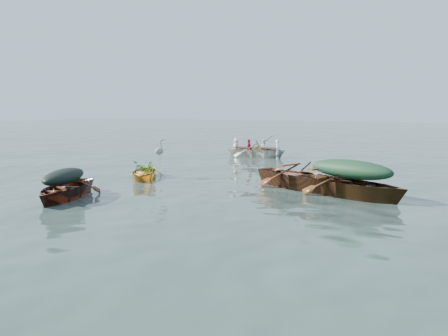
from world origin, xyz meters
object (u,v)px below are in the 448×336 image
at_px(dark_covered_boat, 65,198).
at_px(green_tarp_boat, 349,197).
at_px(open_wooden_boat, 303,189).
at_px(heron, 159,155).
at_px(yellow_dinghy, 144,178).
at_px(rowed_boat, 256,157).

distance_m(dark_covered_boat, green_tarp_boat, 7.74).
xyz_separation_m(open_wooden_boat, heron, (-5.07, -0.32, 0.81)).
relative_size(yellow_dinghy, green_tarp_boat, 0.60).
relative_size(open_wooden_boat, heron, 5.09).
relative_size(dark_covered_boat, open_wooden_boat, 0.76).
xyz_separation_m(dark_covered_boat, open_wooden_boat, (5.23, 4.34, 0.00)).
height_order(dark_covered_boat, green_tarp_boat, green_tarp_boat).
distance_m(green_tarp_boat, rowed_boat, 10.02).
bearing_deg(open_wooden_boat, dark_covered_boat, 152.43).
distance_m(dark_covered_boat, open_wooden_boat, 6.80).
bearing_deg(rowed_boat, green_tarp_boat, -151.24).
height_order(rowed_boat, heron, heron).
distance_m(green_tarp_boat, open_wooden_boat, 1.57).
distance_m(open_wooden_boat, rowed_boat, 8.73).
bearing_deg(open_wooden_boat, green_tarp_boat, -86.26).
bearing_deg(yellow_dinghy, open_wooden_boat, -23.37).
bearing_deg(open_wooden_boat, yellow_dinghy, 119.38).
relative_size(open_wooden_boat, rowed_boat, 1.16).
height_order(green_tarp_boat, heron, heron).
relative_size(green_tarp_boat, heron, 4.86).
relative_size(yellow_dinghy, dark_covered_boat, 0.76).
relative_size(dark_covered_boat, heron, 3.87).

